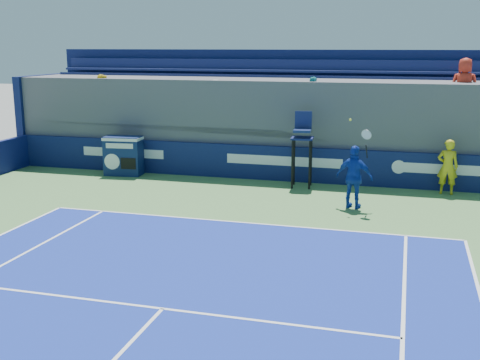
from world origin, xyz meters
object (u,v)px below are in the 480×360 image
(ball_person, at_px, (448,167))
(match_clock, at_px, (123,155))
(tennis_player, at_px, (354,177))
(umpire_chair, at_px, (302,141))

(ball_person, bearing_deg, match_clock, 3.02)
(match_clock, distance_m, tennis_player, 8.69)
(umpire_chair, xyz_separation_m, tennis_player, (1.90, -2.26, -0.61))
(tennis_player, bearing_deg, umpire_chair, 130.02)
(umpire_chair, relative_size, tennis_player, 0.96)
(match_clock, height_order, umpire_chair, umpire_chair)
(match_clock, relative_size, umpire_chair, 0.56)
(umpire_chair, distance_m, tennis_player, 3.01)
(tennis_player, bearing_deg, match_clock, 164.16)
(match_clock, bearing_deg, umpire_chair, -1.02)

